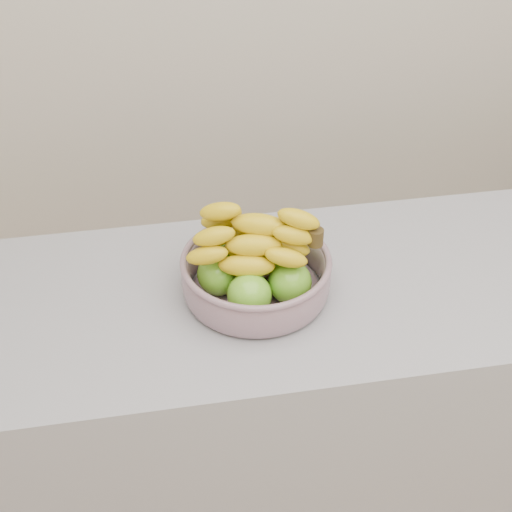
% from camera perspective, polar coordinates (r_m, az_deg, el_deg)
% --- Properties ---
extents(counter, '(2.00, 0.60, 0.90)m').
position_cam_1_polar(counter, '(1.96, 9.44, -11.84)').
color(counter, '#9D9CA4').
rests_on(counter, ground).
extents(fruit_bowl, '(0.33, 0.33, 0.21)m').
position_cam_1_polar(fruit_bowl, '(1.53, -0.01, -1.06)').
color(fruit_bowl, '#959DB3').
rests_on(fruit_bowl, counter).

